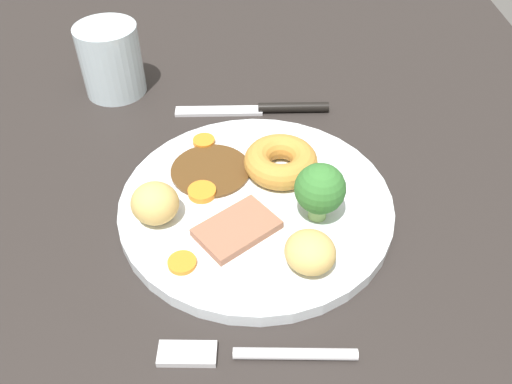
% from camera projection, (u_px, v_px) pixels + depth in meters
% --- Properties ---
extents(dining_table, '(1.20, 0.84, 0.04)m').
position_uv_depth(dining_table, '(238.00, 249.00, 0.50)').
color(dining_table, '#2B2623').
rests_on(dining_table, ground).
extents(dinner_plate, '(0.26, 0.26, 0.01)m').
position_uv_depth(dinner_plate, '(256.00, 205.00, 0.51)').
color(dinner_plate, white).
rests_on(dinner_plate, dining_table).
extents(gravy_pool, '(0.08, 0.08, 0.00)m').
position_uv_depth(gravy_pool, '(211.00, 170.00, 0.54)').
color(gravy_pool, '#563819').
rests_on(gravy_pool, dinner_plate).
extents(meat_slice_main, '(0.08, 0.08, 0.01)m').
position_uv_depth(meat_slice_main, '(242.00, 229.00, 0.47)').
color(meat_slice_main, '#9E664C').
rests_on(meat_slice_main, dinner_plate).
extents(yorkshire_pudding, '(0.07, 0.07, 0.03)m').
position_uv_depth(yorkshire_pudding, '(281.00, 161.00, 0.53)').
color(yorkshire_pudding, '#C68938').
rests_on(yorkshire_pudding, dinner_plate).
extents(roast_potato_left, '(0.05, 0.05, 0.04)m').
position_uv_depth(roast_potato_left, '(155.00, 203.00, 0.48)').
color(roast_potato_left, '#D8B260').
rests_on(roast_potato_left, dinner_plate).
extents(roast_potato_right, '(0.06, 0.06, 0.03)m').
position_uv_depth(roast_potato_right, '(310.00, 252.00, 0.44)').
color(roast_potato_right, '#D8B260').
rests_on(roast_potato_right, dinner_plate).
extents(carrot_coin_front, '(0.02, 0.02, 0.00)m').
position_uv_depth(carrot_coin_front, '(182.00, 263.00, 0.45)').
color(carrot_coin_front, orange).
rests_on(carrot_coin_front, dinner_plate).
extents(carrot_coin_back, '(0.03, 0.03, 0.01)m').
position_uv_depth(carrot_coin_back, '(202.00, 192.00, 0.51)').
color(carrot_coin_back, orange).
rests_on(carrot_coin_back, dinner_plate).
extents(carrot_coin_side, '(0.02, 0.02, 0.01)m').
position_uv_depth(carrot_coin_side, '(204.00, 141.00, 0.57)').
color(carrot_coin_side, orange).
rests_on(carrot_coin_side, dinner_plate).
extents(broccoli_floret, '(0.05, 0.05, 0.06)m').
position_uv_depth(broccoli_floret, '(320.00, 190.00, 0.47)').
color(broccoli_floret, '#8CB766').
rests_on(broccoli_floret, dinner_plate).
extents(fork, '(0.02, 0.15, 0.01)m').
position_uv_depth(fork, '(251.00, 354.00, 0.40)').
color(fork, silver).
rests_on(fork, dining_table).
extents(knife, '(0.02, 0.19, 0.01)m').
position_uv_depth(knife, '(266.00, 109.00, 0.63)').
color(knife, black).
rests_on(knife, dining_table).
extents(water_glass, '(0.07, 0.07, 0.09)m').
position_uv_depth(water_glass, '(111.00, 60.00, 0.64)').
color(water_glass, silver).
rests_on(water_glass, dining_table).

